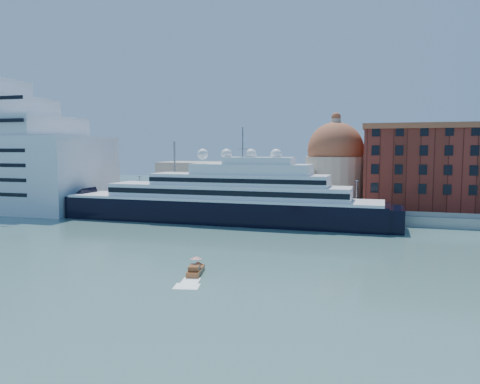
% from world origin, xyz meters
% --- Properties ---
extents(ground, '(400.00, 400.00, 0.00)m').
position_xyz_m(ground, '(0.00, 0.00, 0.00)').
color(ground, '#345B5A').
rests_on(ground, ground).
extents(quay, '(180.00, 10.00, 2.50)m').
position_xyz_m(quay, '(0.00, 34.00, 1.25)').
color(quay, gray).
rests_on(quay, ground).
extents(land, '(260.00, 72.00, 2.00)m').
position_xyz_m(land, '(0.00, 75.00, 1.00)').
color(land, slate).
rests_on(land, ground).
extents(quay_fence, '(180.00, 0.10, 1.20)m').
position_xyz_m(quay_fence, '(0.00, 29.50, 3.10)').
color(quay_fence, slate).
rests_on(quay_fence, quay).
extents(superyacht, '(92.64, 12.84, 27.69)m').
position_xyz_m(superyacht, '(-5.80, 23.00, 4.78)').
color(superyacht, black).
rests_on(superyacht, ground).
extents(service_barge, '(13.73, 8.16, 2.93)m').
position_xyz_m(service_barge, '(-53.59, 19.24, 0.84)').
color(service_barge, white).
rests_on(service_barge, ground).
extents(water_taxi, '(2.98, 5.85, 2.65)m').
position_xyz_m(water_taxi, '(10.04, -24.18, 0.64)').
color(water_taxi, brown).
rests_on(water_taxi, ground).
extents(warehouse, '(43.00, 19.00, 23.25)m').
position_xyz_m(warehouse, '(52.00, 52.00, 13.79)').
color(warehouse, maroon).
rests_on(warehouse, land).
extents(church, '(66.00, 18.00, 25.50)m').
position_xyz_m(church, '(6.39, 57.72, 10.91)').
color(church, beige).
rests_on(church, land).
extents(lamp_posts, '(120.80, 2.40, 18.00)m').
position_xyz_m(lamp_posts, '(-12.67, 32.27, 9.84)').
color(lamp_posts, slate).
rests_on(lamp_posts, quay).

